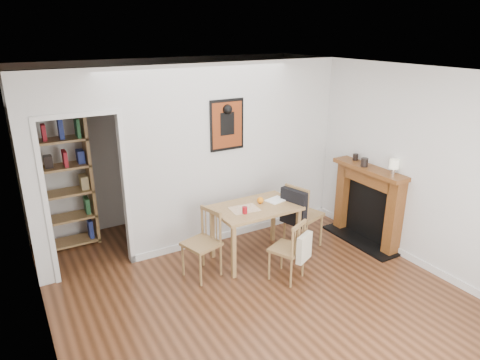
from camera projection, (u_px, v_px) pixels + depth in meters
ground at (251, 289)px, 5.26m from camera, size 5.20×5.20×0.00m
room_shell at (208, 159)px, 5.96m from camera, size 5.20×5.20×5.20m
dining_table at (255, 213)px, 5.75m from camera, size 1.13×0.72×0.77m
chair_left at (201, 245)px, 5.40m from camera, size 0.55×0.55×0.89m
chair_right at (303, 214)px, 6.11m from camera, size 0.66×0.61×0.98m
chair_front at (288, 249)px, 5.35m from camera, size 0.54×0.56×0.81m
bookshelf at (60, 181)px, 5.99m from camera, size 0.86×0.34×2.03m
fireplace at (368, 202)px, 6.27m from camera, size 0.45×1.25×1.16m
red_glass at (245, 210)px, 5.49m from camera, size 0.07×0.07×0.09m
orange_fruit at (260, 200)px, 5.81m from camera, size 0.09×0.09×0.09m
placemat at (244, 209)px, 5.63m from camera, size 0.39×0.31×0.00m
notebook at (276, 200)px, 5.91m from camera, size 0.31×0.25×0.01m
mantel_lamp at (394, 165)px, 5.76m from camera, size 0.13×0.13×0.20m
ceramic_jar_a at (364, 162)px, 6.07m from camera, size 0.10×0.10×0.12m
ceramic_jar_b at (355, 157)px, 6.37m from camera, size 0.08×0.08×0.10m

